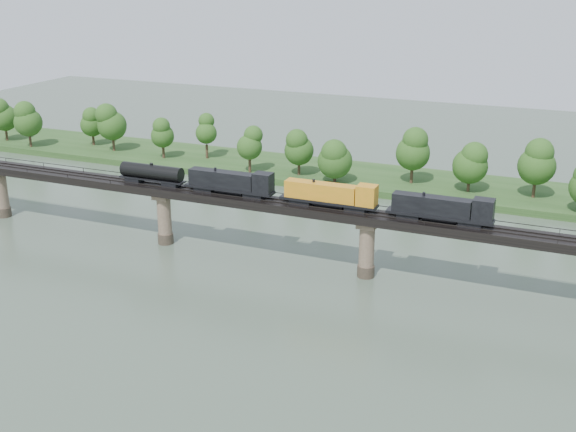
% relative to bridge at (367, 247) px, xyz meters
% --- Properties ---
extents(ground, '(400.00, 400.00, 0.00)m').
position_rel_bridge_xyz_m(ground, '(0.00, -30.00, -5.46)').
color(ground, '#3A4A3B').
rests_on(ground, ground).
extents(far_bank, '(300.00, 24.00, 1.60)m').
position_rel_bridge_xyz_m(far_bank, '(0.00, 55.00, -4.66)').
color(far_bank, '#25451B').
rests_on(far_bank, ground).
extents(bridge, '(236.00, 30.00, 11.50)m').
position_rel_bridge_xyz_m(bridge, '(0.00, 0.00, 0.00)').
color(bridge, '#473A2D').
rests_on(bridge, ground).
extents(bridge_superstructure, '(220.00, 4.90, 0.75)m').
position_rel_bridge_xyz_m(bridge_superstructure, '(0.00, 0.00, 6.33)').
color(bridge_superstructure, black).
rests_on(bridge_superstructure, bridge).
extents(far_treeline, '(289.06, 17.54, 13.60)m').
position_rel_bridge_xyz_m(far_treeline, '(-8.21, 50.52, 3.37)').
color(far_treeline, '#382619').
rests_on(far_treeline, far_bank).
extents(freight_train, '(69.29, 2.70, 4.77)m').
position_rel_bridge_xyz_m(freight_train, '(-13.21, -0.00, 8.32)').
color(freight_train, black).
rests_on(freight_train, bridge).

